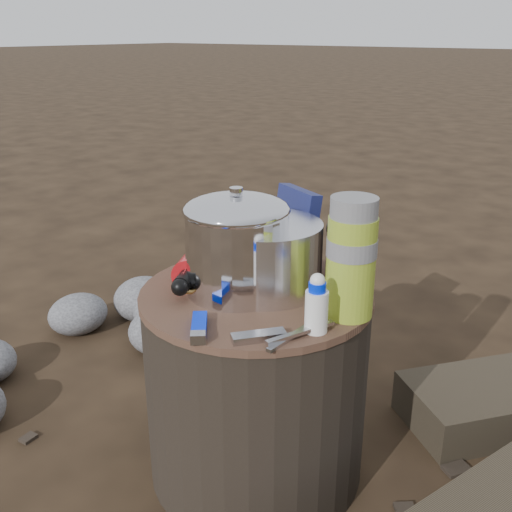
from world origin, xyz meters
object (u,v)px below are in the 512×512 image
Objects in this scene: fuel_bottle at (203,258)px; thermos at (351,259)px; camping_pot at (237,244)px; travel_mug at (345,253)px; stump at (256,383)px.

fuel_bottle is 1.30× the size of thermos.
fuel_bottle is 0.34m from thermos.
camping_pot is 0.22m from travel_mug.
camping_pot is at bearing -150.01° from stump.
travel_mug is at bearing 121.84° from thermos.
camping_pot reaches higher than fuel_bottle.
stump is 4.00× the size of travel_mug.
fuel_bottle is 2.47× the size of travel_mug.
travel_mug is (0.10, 0.16, 0.26)m from stump.
thermos is (0.22, 0.04, 0.01)m from camping_pot.
stump is 0.32m from travel_mug.
camping_pot is 0.13m from fuel_bottle.
camping_pot is at bearing -127.03° from travel_mug.
thermos reaches higher than fuel_bottle.
thermos is at bearing -58.16° from travel_mug.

